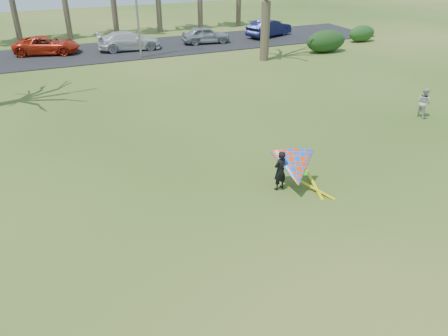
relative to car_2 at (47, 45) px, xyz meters
name	(u,v)px	position (x,y,z in m)	size (l,w,h in m)	color
ground	(250,228)	(4.17, -25.87, -0.71)	(100.00, 100.00, 0.00)	#1A4B10
parking_strip	(106,52)	(4.17, -0.87, -0.68)	(46.00, 7.00, 0.06)	black
hedge_near	(326,41)	(19.62, -7.56, 0.12)	(3.31, 1.50, 1.66)	#163413
hedge_far	(362,33)	(24.61, -5.59, -0.04)	(2.42, 1.14, 1.35)	#193E16
car_2	(47,45)	(0.00, 0.00, 0.00)	(2.16, 4.68, 1.30)	#B4240E
car_3	(129,41)	(5.96, -1.12, 0.04)	(1.94, 4.78, 1.39)	silver
car_4	(206,35)	(12.28, -1.19, 0.01)	(1.57, 3.89, 1.33)	gray
car_5	(269,28)	(18.35, -0.85, 0.08)	(1.55, 4.44, 1.46)	#171946
pedestrian_a	(424,102)	(16.07, -20.82, 0.01)	(0.71, 0.55, 1.45)	beige
kite_flyer	(294,168)	(6.57, -24.40, 0.13)	(2.13, 2.39, 2.02)	black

